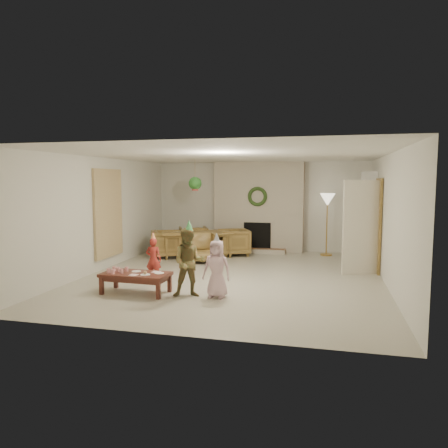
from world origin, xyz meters
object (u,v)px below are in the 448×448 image
(child_plaid, at_px, (189,263))
(dining_chair_far, at_px, (194,239))
(dining_chair_left, at_px, (166,244))
(coffee_table_top, at_px, (136,274))
(child_pink, at_px, (217,269))
(child_red, at_px, (154,260))
(dining_chair_near, at_px, (201,248))
(dining_table, at_px, (197,244))
(dining_chair_right, at_px, (234,242))

(child_plaid, bearing_deg, dining_chair_far, 88.60)
(dining_chair_left, xyz_separation_m, child_plaid, (1.76, -3.41, 0.24))
(coffee_table_top, xyz_separation_m, child_pink, (1.46, 0.09, 0.16))
(dining_chair_far, bearing_deg, child_red, 70.83)
(child_red, distance_m, child_pink, 1.72)
(dining_chair_near, height_order, coffee_table_top, dining_chair_near)
(dining_chair_left, bearing_deg, child_plaid, -176.91)
(dining_chair_left, relative_size, child_red, 0.89)
(dining_chair_left, bearing_deg, dining_chair_far, -45.00)
(dining_chair_near, height_order, dining_chair_far, same)
(coffee_table_top, relative_size, child_red, 1.37)
(coffee_table_top, bearing_deg, child_plaid, 3.13)
(dining_table, bearing_deg, dining_chair_left, 180.00)
(dining_chair_right, bearing_deg, dining_chair_left, -90.00)
(dining_chair_near, height_order, child_red, child_red)
(coffee_table_top, distance_m, child_plaid, 1.03)
(coffee_table_top, xyz_separation_m, child_plaid, (0.99, 0.02, 0.26))
(coffee_table_top, bearing_deg, dining_chair_left, 104.65)
(coffee_table_top, bearing_deg, dining_chair_far, 96.73)
(dining_chair_left, distance_m, dining_chair_right, 1.79)
(dining_chair_right, bearing_deg, dining_table, -90.00)
(child_pink, bearing_deg, dining_chair_left, 127.30)
(child_red, relative_size, child_plaid, 0.73)
(child_pink, bearing_deg, dining_table, 115.86)
(dining_table, relative_size, dining_chair_right, 2.34)
(dining_chair_far, bearing_deg, dining_chair_right, 141.34)
(dining_chair_near, xyz_separation_m, dining_chair_right, (0.58, 1.13, 0.00))
(child_red, relative_size, child_pink, 0.88)
(dining_table, relative_size, child_pink, 1.83)
(dining_chair_near, relative_size, child_pink, 0.78)
(dining_table, xyz_separation_m, child_plaid, (1.03, -3.74, 0.28))
(child_red, bearing_deg, coffee_table_top, 89.96)
(dining_table, height_order, dining_chair_right, dining_chair_right)
(dining_chair_far, distance_m, dining_chair_right, 1.27)
(dining_chair_near, bearing_deg, dining_chair_far, 90.00)
(dining_table, bearing_deg, dining_chair_near, -90.00)
(child_red, bearing_deg, dining_chair_left, -77.42)
(dining_chair_near, height_order, dining_chair_right, same)
(child_plaid, bearing_deg, child_pink, -9.73)
(dining_table, height_order, child_red, child_red)
(child_red, distance_m, child_plaid, 1.39)
(dining_chair_right, xyz_separation_m, child_red, (-0.92, -3.24, 0.08))
(child_plaid, bearing_deg, coffee_table_top, 162.73)
(dining_chair_near, distance_m, child_red, 2.14)
(dining_chair_far, height_order, dining_chair_left, same)
(dining_chair_left, distance_m, child_red, 2.61)
(child_pink, bearing_deg, dining_chair_right, 101.88)
(dining_chair_near, distance_m, dining_chair_left, 1.13)
(dining_table, height_order, dining_chair_left, dining_chair_left)
(dining_chair_right, xyz_separation_m, child_pink, (0.59, -4.07, 0.14))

